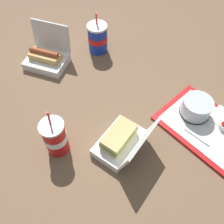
{
  "coord_description": "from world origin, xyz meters",
  "views": [
    {
      "loc": [
        -0.34,
        0.41,
        0.86
      ],
      "look_at": [
        0.03,
        -0.04,
        0.05
      ],
      "focal_mm": 40.0,
      "sensor_mm": 36.0,
      "label": 1
    }
  ],
  "objects_px": {
    "food_tray": "(206,127)",
    "clamshell_sandwich_center": "(121,141)",
    "clamshell_hotdog_back": "(47,57)",
    "cake_container": "(196,108)",
    "plastic_fork": "(197,136)",
    "soda_cup_left": "(55,137)",
    "ketchup_cup": "(224,126)",
    "soda_cup_back": "(98,38)"
  },
  "relations": [
    {
      "from": "food_tray",
      "to": "clamshell_sandwich_center",
      "type": "height_order",
      "value": "clamshell_sandwich_center"
    },
    {
      "from": "clamshell_hotdog_back",
      "to": "cake_container",
      "type": "bearing_deg",
      "value": -166.77
    },
    {
      "from": "plastic_fork",
      "to": "soda_cup_left",
      "type": "height_order",
      "value": "soda_cup_left"
    },
    {
      "from": "food_tray",
      "to": "cake_container",
      "type": "xyz_separation_m",
      "value": [
        0.07,
        -0.03,
        0.04
      ]
    },
    {
      "from": "clamshell_sandwich_center",
      "to": "food_tray",
      "type": "bearing_deg",
      "value": -128.23
    },
    {
      "from": "plastic_fork",
      "to": "soda_cup_left",
      "type": "relative_size",
      "value": 0.5
    },
    {
      "from": "ketchup_cup",
      "to": "soda_cup_back",
      "type": "relative_size",
      "value": 0.19
    },
    {
      "from": "plastic_fork",
      "to": "clamshell_hotdog_back",
      "type": "relative_size",
      "value": 0.47
    },
    {
      "from": "cake_container",
      "to": "clamshell_sandwich_center",
      "type": "xyz_separation_m",
      "value": [
        0.15,
        0.31,
        -0.0
      ]
    },
    {
      "from": "plastic_fork",
      "to": "clamshell_sandwich_center",
      "type": "xyz_separation_m",
      "value": [
        0.21,
        0.21,
        0.03
      ]
    },
    {
      "from": "plastic_fork",
      "to": "soda_cup_back",
      "type": "bearing_deg",
      "value": -8.95
    },
    {
      "from": "cake_container",
      "to": "ketchup_cup",
      "type": "relative_size",
      "value": 3.1
    },
    {
      "from": "ketchup_cup",
      "to": "plastic_fork",
      "type": "relative_size",
      "value": 0.36
    },
    {
      "from": "food_tray",
      "to": "clamshell_hotdog_back",
      "type": "relative_size",
      "value": 1.73
    },
    {
      "from": "soda_cup_left",
      "to": "clamshell_sandwich_center",
      "type": "bearing_deg",
      "value": -140.39
    },
    {
      "from": "food_tray",
      "to": "plastic_fork",
      "type": "xyz_separation_m",
      "value": [
        0.01,
        0.07,
        0.01
      ]
    },
    {
      "from": "ketchup_cup",
      "to": "plastic_fork",
      "type": "bearing_deg",
      "value": 57.58
    },
    {
      "from": "clamshell_hotdog_back",
      "to": "ketchup_cup",
      "type": "bearing_deg",
      "value": -168.47
    },
    {
      "from": "soda_cup_back",
      "to": "clamshell_sandwich_center",
      "type": "bearing_deg",
      "value": 138.9
    },
    {
      "from": "ketchup_cup",
      "to": "soda_cup_back",
      "type": "bearing_deg",
      "value": -4.85
    },
    {
      "from": "food_tray",
      "to": "cake_container",
      "type": "distance_m",
      "value": 0.09
    },
    {
      "from": "food_tray",
      "to": "cake_container",
      "type": "relative_size",
      "value": 3.27
    },
    {
      "from": "food_tray",
      "to": "clamshell_sandwich_center",
      "type": "xyz_separation_m",
      "value": [
        0.22,
        0.28,
        0.04
      ]
    },
    {
      "from": "ketchup_cup",
      "to": "clamshell_sandwich_center",
      "type": "xyz_separation_m",
      "value": [
        0.28,
        0.32,
        0.02
      ]
    },
    {
      "from": "food_tray",
      "to": "clamshell_sandwich_center",
      "type": "distance_m",
      "value": 0.36
    },
    {
      "from": "plastic_fork",
      "to": "cake_container",
      "type": "bearing_deg",
      "value": -51.81
    },
    {
      "from": "cake_container",
      "to": "plastic_fork",
      "type": "relative_size",
      "value": 1.13
    },
    {
      "from": "plastic_fork",
      "to": "clamshell_sandwich_center",
      "type": "height_order",
      "value": "clamshell_sandwich_center"
    },
    {
      "from": "plastic_fork",
      "to": "ketchup_cup",
      "type": "bearing_deg",
      "value": -117.29
    },
    {
      "from": "cake_container",
      "to": "clamshell_hotdog_back",
      "type": "bearing_deg",
      "value": 13.23
    },
    {
      "from": "ketchup_cup",
      "to": "cake_container",
      "type": "bearing_deg",
      "value": 1.81
    },
    {
      "from": "clamshell_sandwich_center",
      "to": "clamshell_hotdog_back",
      "type": "bearing_deg",
      "value": -14.61
    },
    {
      "from": "food_tray",
      "to": "ketchup_cup",
      "type": "relative_size",
      "value": 10.14
    },
    {
      "from": "clamshell_hotdog_back",
      "to": "soda_cup_back",
      "type": "relative_size",
      "value": 1.13
    },
    {
      "from": "clamshell_hotdog_back",
      "to": "soda_cup_back",
      "type": "xyz_separation_m",
      "value": [
        -0.13,
        -0.23,
        0.03
      ]
    },
    {
      "from": "cake_container",
      "to": "clamshell_hotdog_back",
      "type": "relative_size",
      "value": 0.53
    },
    {
      "from": "ketchup_cup",
      "to": "plastic_fork",
      "type": "height_order",
      "value": "ketchup_cup"
    },
    {
      "from": "cake_container",
      "to": "plastic_fork",
      "type": "xyz_separation_m",
      "value": [
        -0.06,
        0.1,
        -0.03
      ]
    },
    {
      "from": "ketchup_cup",
      "to": "soda_cup_back",
      "type": "xyz_separation_m",
      "value": [
        0.71,
        -0.06,
        0.05
      ]
    },
    {
      "from": "food_tray",
      "to": "ketchup_cup",
      "type": "bearing_deg",
      "value": -148.39
    },
    {
      "from": "cake_container",
      "to": "clamshell_sandwich_center",
      "type": "height_order",
      "value": "clamshell_sandwich_center"
    },
    {
      "from": "cake_container",
      "to": "clamshell_hotdog_back",
      "type": "distance_m",
      "value": 0.73
    }
  ]
}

